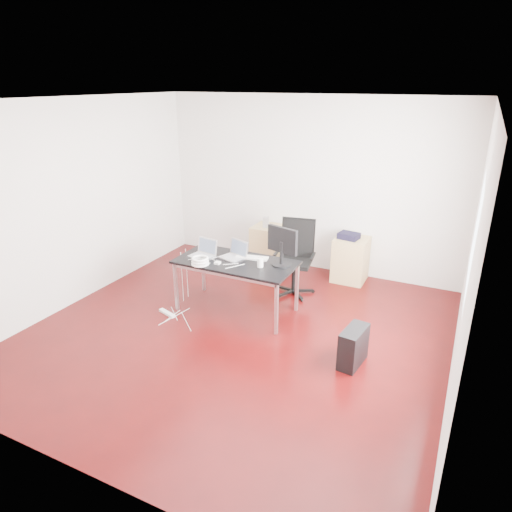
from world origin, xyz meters
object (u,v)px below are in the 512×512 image
at_px(office_chair, 296,253).
at_px(filing_cabinet_left, 268,246).
at_px(desk, 236,265).
at_px(filing_cabinet_right, 351,259).
at_px(pc_tower, 353,347).

relative_size(office_chair, filing_cabinet_left, 1.54).
bearing_deg(desk, office_chair, 61.85).
relative_size(filing_cabinet_left, filing_cabinet_right, 1.00).
bearing_deg(filing_cabinet_left, filing_cabinet_right, 0.00).
distance_m(office_chair, pc_tower, 2.01).
xyz_separation_m(desk, pc_tower, (1.78, -0.57, -0.46)).
height_order(office_chair, filing_cabinet_right, office_chair).
bearing_deg(filing_cabinet_left, office_chair, -44.22).
bearing_deg(desk, filing_cabinet_right, 56.12).
relative_size(filing_cabinet_right, pc_tower, 1.56).
relative_size(filing_cabinet_left, pc_tower, 1.56).
bearing_deg(filing_cabinet_left, pc_tower, -47.51).
height_order(filing_cabinet_left, pc_tower, filing_cabinet_left).
bearing_deg(office_chair, desk, -127.97).
bearing_deg(pc_tower, filing_cabinet_left, 139.97).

